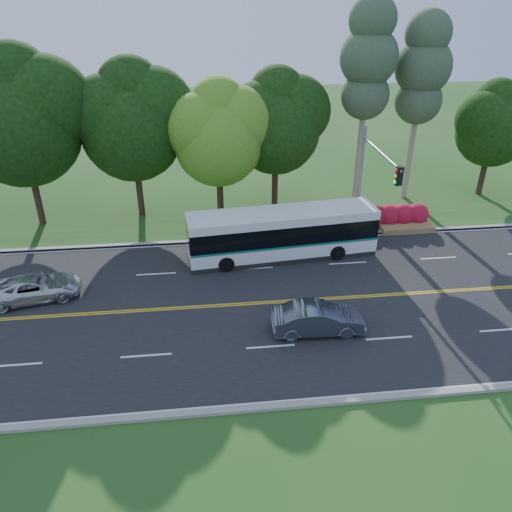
{
  "coord_description": "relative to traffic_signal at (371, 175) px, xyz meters",
  "views": [
    {
      "loc": [
        -3.11,
        -20.94,
        14.39
      ],
      "look_at": [
        -0.54,
        2.0,
        1.65
      ],
      "focal_mm": 35.0,
      "sensor_mm": 36.0,
      "label": 1
    }
  ],
  "objects": [
    {
      "name": "suv",
      "position": [
        -18.45,
        -3.66,
        -4.03
      ],
      "size": [
        4.8,
        2.94,
        1.24
      ],
      "primitive_type": "imported",
      "rotation": [
        0.0,
        0.0,
        1.78
      ],
      "color": "silver",
      "rests_on": "road"
    },
    {
      "name": "lane_markings",
      "position": [
        -6.59,
        -5.4,
        -4.65
      ],
      "size": [
        57.6,
        13.82,
        0.0
      ],
      "color": "gold",
      "rests_on": "road"
    },
    {
      "name": "transit_bus",
      "position": [
        -5.2,
        -0.61,
        -3.23
      ],
      "size": [
        11.14,
        3.44,
        2.87
      ],
      "rotation": [
        0.0,
        0.0,
        0.1
      ],
      "color": "white",
      "rests_on": "road"
    },
    {
      "name": "road",
      "position": [
        -6.49,
        -5.4,
        -4.66
      ],
      "size": [
        60.0,
        14.0,
        0.02
      ],
      "primitive_type": "cube",
      "color": "black",
      "rests_on": "ground"
    },
    {
      "name": "curb_south",
      "position": [
        -6.49,
        -12.55,
        -4.6
      ],
      "size": [
        60.0,
        0.3,
        0.15
      ],
      "primitive_type": "cube",
      "color": "#9A958B",
      "rests_on": "ground"
    },
    {
      "name": "traffic_signal",
      "position": [
        0.0,
        0.0,
        0.0
      ],
      "size": [
        0.42,
        6.1,
        7.0
      ],
      "color": "gray",
      "rests_on": "ground"
    },
    {
      "name": "ground",
      "position": [
        -6.49,
        -5.4,
        -4.67
      ],
      "size": [
        120.0,
        120.0,
        0.0
      ],
      "primitive_type": "plane",
      "color": "#1F4C19",
      "rests_on": "ground"
    },
    {
      "name": "bougainvillea_hedge",
      "position": [
        0.69,
        2.75,
        -3.95
      ],
      "size": [
        9.5,
        2.25,
        1.5
      ],
      "color": "#A40D19",
      "rests_on": "ground"
    },
    {
      "name": "sedan",
      "position": [
        -4.67,
        -8.03,
        -3.95
      ],
      "size": [
        4.32,
        1.6,
        1.41
      ],
      "primitive_type": "imported",
      "rotation": [
        0.0,
        0.0,
        1.54
      ],
      "color": "slate",
      "rests_on": "road"
    },
    {
      "name": "curb_north",
      "position": [
        -6.49,
        1.75,
        -4.6
      ],
      "size": [
        60.0,
        0.3,
        0.15
      ],
      "primitive_type": "cube",
      "color": "#9A958B",
      "rests_on": "ground"
    },
    {
      "name": "grass_verge",
      "position": [
        -6.49,
        3.6,
        -4.62
      ],
      "size": [
        60.0,
        4.0,
        0.1
      ],
      "primitive_type": "cube",
      "color": "#1F4C19",
      "rests_on": "ground"
    },
    {
      "name": "tree_row",
      "position": [
        -11.65,
        6.73,
        2.06
      ],
      "size": [
        44.7,
        9.1,
        13.84
      ],
      "color": "#2F2215",
      "rests_on": "ground"
    }
  ]
}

